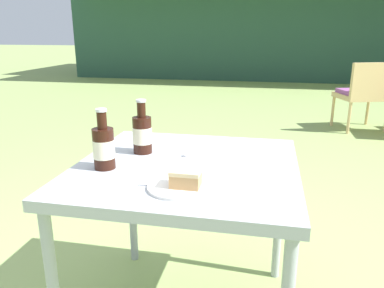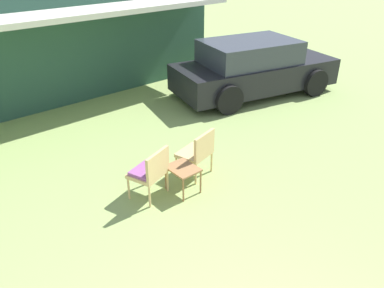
{
  "view_description": "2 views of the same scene",
  "coord_description": "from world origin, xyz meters",
  "px_view_note": "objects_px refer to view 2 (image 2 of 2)",
  "views": [
    {
      "loc": [
        0.29,
        -1.32,
        1.21
      ],
      "look_at": [
        0.0,
        0.1,
        0.77
      ],
      "focal_mm": 35.0,
      "sensor_mm": 36.0,
      "label": 1
    },
    {
      "loc": [
        -1.25,
        -0.57,
        3.64
      ],
      "look_at": [
        2.03,
        3.28,
        0.9
      ],
      "focal_mm": 35.0,
      "sensor_mm": 36.0,
      "label": 2
    }
  ],
  "objects_px": {
    "wicker_chair_cushioned": "(150,170)",
    "wicker_chair_plain": "(198,151)",
    "parked_car": "(253,68)",
    "garden_side_table": "(183,171)"
  },
  "relations": [
    {
      "from": "wicker_chair_cushioned",
      "to": "wicker_chair_plain",
      "type": "height_order",
      "value": "same"
    },
    {
      "from": "parked_car",
      "to": "garden_side_table",
      "type": "xyz_separation_m",
      "value": [
        -4.28,
        -2.3,
        -0.31
      ]
    },
    {
      "from": "garden_side_table",
      "to": "wicker_chair_plain",
      "type": "bearing_deg",
      "value": 21.47
    },
    {
      "from": "wicker_chair_plain",
      "to": "garden_side_table",
      "type": "distance_m",
      "value": 0.54
    },
    {
      "from": "wicker_chair_plain",
      "to": "garden_side_table",
      "type": "height_order",
      "value": "wicker_chair_plain"
    },
    {
      "from": "parked_car",
      "to": "wicker_chair_cushioned",
      "type": "relative_size",
      "value": 5.4
    },
    {
      "from": "parked_car",
      "to": "garden_side_table",
      "type": "bearing_deg",
      "value": -138.0
    },
    {
      "from": "wicker_chair_plain",
      "to": "garden_side_table",
      "type": "relative_size",
      "value": 1.68
    },
    {
      "from": "parked_car",
      "to": "garden_side_table",
      "type": "distance_m",
      "value": 4.87
    },
    {
      "from": "wicker_chair_cushioned",
      "to": "wicker_chair_plain",
      "type": "xyz_separation_m",
      "value": [
        0.97,
        -0.02,
        0.0
      ]
    }
  ]
}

